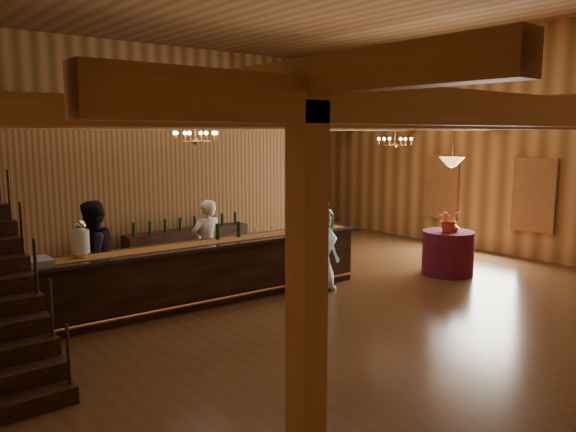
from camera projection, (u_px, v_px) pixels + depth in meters
floor at (297, 287)px, 11.00m from camera, size 14.00×14.00×0.00m
wall_back at (141, 142)px, 15.99m from camera, size 12.00×0.10×5.50m
wall_right at (478, 143)px, 14.32m from camera, size 0.10×14.00×5.50m
beam_grid at (281, 120)px, 10.91m from camera, size 11.90×13.90×0.39m
support_posts at (315, 209)px, 10.38m from camera, size 9.20×10.20×3.20m
partition_wall at (186, 195)px, 13.16m from camera, size 9.00×0.18×3.10m
window_right_front at (534, 195)px, 13.23m from camera, size 0.12×1.05×1.75m
window_right_back at (442, 187)px, 15.23m from camera, size 0.12×1.05×1.75m
backroom_boxes at (157, 226)px, 14.98m from camera, size 4.10×0.60×1.10m
tasting_bar at (209, 272)px, 9.98m from camera, size 6.51×1.16×1.09m
beverage_dispenser at (81, 240)px, 8.64m from camera, size 0.26×0.26×0.60m
glass_rack_tray at (32, 262)px, 8.17m from camera, size 0.50×0.50×0.10m
raffle_drum at (316, 221)px, 11.23m from camera, size 0.34×0.24×0.30m
bar_bottle_0 at (218, 232)px, 10.13m from camera, size 0.07×0.07×0.30m
bar_bottle_1 at (238, 229)px, 10.38m from camera, size 0.07×0.07×0.30m
backbar_shelf at (188, 247)px, 12.78m from camera, size 2.97×0.47×0.84m
round_table at (448, 253)px, 11.98m from camera, size 1.08×1.08×0.93m
chandelier_left at (195, 136)px, 10.09m from camera, size 0.80×0.80×0.41m
chandelier_right at (395, 141)px, 13.20m from camera, size 0.80×0.80×0.55m
pendant_lamp at (452, 162)px, 11.69m from camera, size 0.52×0.52×0.90m
bartender at (207, 244)px, 10.83m from camera, size 0.65×0.44×1.74m
staff_second at (92, 257)px, 9.33m from camera, size 1.16×1.11×1.90m
guest at (322, 249)px, 10.70m from camera, size 0.86×0.62×1.62m
floor_plant at (321, 223)px, 15.34m from camera, size 0.65×0.54×1.13m
table_flowers at (449, 219)px, 11.78m from camera, size 0.61×0.57×0.55m
table_vase at (455, 225)px, 11.82m from camera, size 0.16×0.16×0.30m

